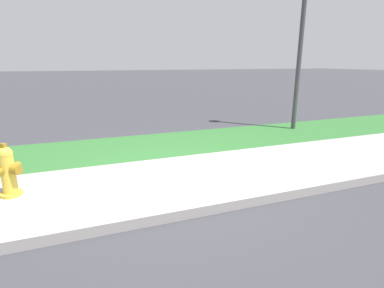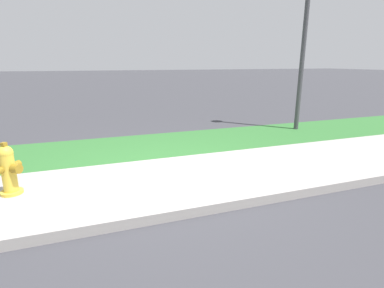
# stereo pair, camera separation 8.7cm
# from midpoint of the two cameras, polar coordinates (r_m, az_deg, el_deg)

# --- Properties ---
(ground_plane) EXTENTS (120.00, 120.00, 0.00)m
(ground_plane) POSITION_cam_midpoint_polar(r_m,az_deg,el_deg) (4.38, -3.95, -6.86)
(ground_plane) COLOR #38383D
(sidewalk_pavement) EXTENTS (18.00, 1.98, 0.01)m
(sidewalk_pavement) POSITION_cam_midpoint_polar(r_m,az_deg,el_deg) (4.38, -3.95, -6.80)
(sidewalk_pavement) COLOR #9E9993
(sidewalk_pavement) RESTS_ON ground
(grass_verge) EXTENTS (18.00, 1.90, 0.01)m
(grass_verge) POSITION_cam_midpoint_polar(r_m,az_deg,el_deg) (6.17, -8.90, -0.33)
(grass_verge) COLOR #2D662D
(grass_verge) RESTS_ON ground
(street_curb) EXTENTS (18.00, 0.16, 0.12)m
(street_curb) POSITION_cam_midpoint_polar(r_m,az_deg,el_deg) (3.43, 1.06, -12.32)
(street_curb) COLOR #9E9993
(street_curb) RESTS_ON ground
(fire_hydrant_at_driveway) EXTENTS (0.33, 0.34, 0.69)m
(fire_hydrant_at_driveway) POSITION_cam_midpoint_polar(r_m,az_deg,el_deg) (4.43, -31.06, -4.30)
(fire_hydrant_at_driveway) COLOR gold
(fire_hydrant_at_driveway) RESTS_ON ground
(street_lamp) EXTENTS (0.32, 0.32, 4.48)m
(street_lamp) POSITION_cam_midpoint_polar(r_m,az_deg,el_deg) (8.04, 21.48, 23.84)
(street_lamp) COLOR #3D3D42
(street_lamp) RESTS_ON ground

